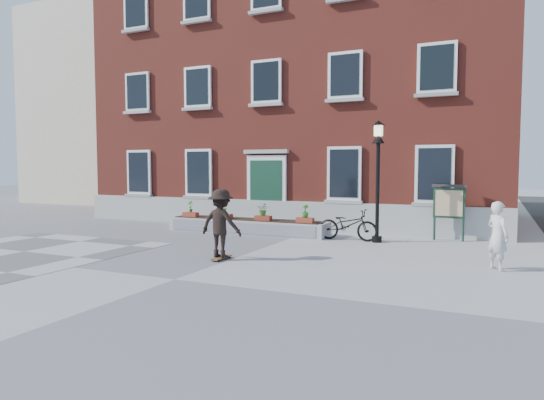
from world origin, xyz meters
The scene contains 10 objects.
ground centered at (0.00, 0.00, 0.00)m, with size 100.00×100.00×0.00m, color #9D9C9F.
checker_patch centered at (-6.00, 1.00, 0.01)m, with size 6.00×6.00×0.01m, color #5B5B5E.
distant_building centered at (-18.00, 20.00, 6.50)m, with size 10.00×12.00×13.00m, color beige.
bicycle centered at (1.89, 7.02, 0.52)m, with size 0.70×2.00×1.05m, color black.
bystander centered at (6.39, 4.00, 0.82)m, with size 0.60×0.39×1.64m, color silver.
brick_building centered at (-2.00, 13.98, 6.30)m, with size 18.40×10.85×12.60m.
planter_assembly centered at (-1.99, 7.18, 0.31)m, with size 6.20×1.12×1.15m.
lamp_post centered at (2.86, 7.03, 2.54)m, with size 0.40×0.40×3.93m.
notice_board centered at (4.95, 8.35, 1.26)m, with size 1.10×0.16×1.87m.
skateboarder centered at (-0.23, 2.36, 0.97)m, with size 1.17×0.78×1.87m.
Camera 1 is at (6.28, -8.58, 2.47)m, focal length 32.00 mm.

